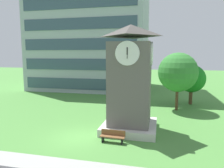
# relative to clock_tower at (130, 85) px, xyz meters

# --- Properties ---
(ground_plane) EXTENTS (160.00, 160.00, 0.00)m
(ground_plane) POSITION_rel_clock_tower_xyz_m (-3.52, -2.59, -3.81)
(ground_plane) COLOR #4C893D
(kerb_strip) EXTENTS (120.00, 1.60, 0.01)m
(kerb_strip) POSITION_rel_clock_tower_xyz_m (-3.52, -6.59, -3.81)
(kerb_strip) COLOR #9E9E99
(kerb_strip) RESTS_ON ground
(office_building) EXTENTS (20.52, 15.05, 25.60)m
(office_building) POSITION_rel_clock_tower_xyz_m (-10.59, 22.52, 8.99)
(office_building) COLOR #9EA8B2
(office_building) RESTS_ON ground
(clock_tower) EXTENTS (4.39, 4.39, 8.66)m
(clock_tower) POSITION_rel_clock_tower_xyz_m (0.00, 0.00, 0.00)
(clock_tower) COLOR #605B56
(clock_tower) RESTS_ON ground
(park_bench) EXTENTS (1.82, 0.58, 0.88)m
(park_bench) POSITION_rel_clock_tower_xyz_m (-0.84, -2.80, -3.35)
(park_bench) COLOR brown
(park_bench) RESTS_ON ground
(tree_streetside) EXTENTS (4.42, 4.42, 6.56)m
(tree_streetside) POSITION_rel_clock_tower_xyz_m (4.31, 7.71, 0.53)
(tree_streetside) COLOR #513823
(tree_streetside) RESTS_ON ground
(tree_by_building) EXTENTS (3.48, 3.48, 5.04)m
(tree_by_building) POSITION_rel_clock_tower_xyz_m (6.28, 11.17, -0.53)
(tree_by_building) COLOR #513823
(tree_by_building) RESTS_ON ground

